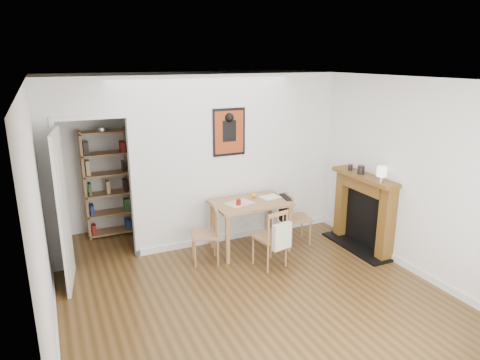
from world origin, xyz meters
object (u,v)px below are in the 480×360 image
red_glass (239,202)px  ceramic_jar_a (361,170)px  ceramic_jar_b (350,167)px  chair_left (205,235)px  bookshelf (107,184)px  chair_right (296,218)px  mantel_lamp (382,172)px  dining_table (250,208)px  orange_fruit (253,195)px  notebook (270,197)px  chair_front (270,237)px  fireplace (364,209)px

red_glass → ceramic_jar_a: (1.77, -0.50, 0.41)m
ceramic_jar_b → chair_left: bearing=174.9°
chair_left → red_glass: red_glass is taller
chair_left → bookshelf: (-1.07, 1.63, 0.45)m
chair_right → mantel_lamp: 1.49m
chair_right → red_glass: 1.06m
chair_right → mantel_lamp: size_ratio=3.66×
dining_table → bookshelf: (-1.84, 1.52, 0.19)m
orange_fruit → notebook: size_ratio=0.27×
red_glass → bookshelf: bearing=135.6°
chair_front → bookshelf: 2.85m
chair_left → orange_fruit: size_ratio=10.76×
chair_front → ceramic_jar_a: bearing=1.2°
chair_left → ceramic_jar_a: 2.50m
orange_fruit → mantel_lamp: 1.89m
notebook → ceramic_jar_b: bearing=-17.2°
mantel_lamp → ceramic_jar_a: (0.02, 0.45, -0.07)m
chair_front → orange_fruit: bearing=81.8°
chair_front → notebook: bearing=62.2°
chair_front → orange_fruit: 0.85m
orange_fruit → ceramic_jar_a: (1.43, -0.72, 0.42)m
chair_left → ceramic_jar_b: 2.46m
chair_right → notebook: (-0.40, 0.13, 0.35)m
bookshelf → ceramic_jar_b: bookshelf is taller
chair_right → bookshelf: 3.08m
dining_table → chair_front: size_ratio=1.33×
dining_table → fireplace: fireplace is taller
orange_fruit → mantel_lamp: bearing=-39.9°
chair_left → chair_front: chair_front is taller
red_glass → chair_front: bearing=-65.9°
dining_table → fireplace: 1.73m
chair_right → ceramic_jar_b: bearing=-16.6°
red_glass → chair_left: bearing=-174.9°
ceramic_jar_a → red_glass: bearing=164.2°
red_glass → notebook: size_ratio=0.32×
mantel_lamp → notebook: bearing=137.7°
chair_right → orange_fruit: bearing=159.3°
notebook → mantel_lamp: bearing=-42.3°
chair_right → ceramic_jar_a: bearing=-31.3°
dining_table → notebook: bearing=8.2°
red_glass → ceramic_jar_a: ceramic_jar_a is taller
chair_front → bookshelf: size_ratio=0.48×
dining_table → ceramic_jar_b: 1.67m
chair_right → mantel_lamp: (0.77, -0.93, 0.88)m
chair_front → red_glass: (-0.24, 0.53, 0.38)m
orange_fruit → notebook: bearing=-24.5°
dining_table → bookshelf: bookshelf is taller
orange_fruit → ceramic_jar_b: 1.55m
bookshelf → mantel_lamp: bookshelf is taller
bookshelf → red_glass: bearing=-44.4°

